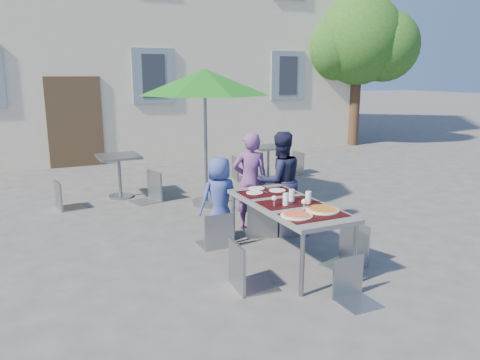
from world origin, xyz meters
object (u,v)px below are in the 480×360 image
child_1 (250,181)px  chair_4 (351,221)px  pizza_near_left (296,215)px  bg_chair_l_1 (240,154)px  chair_2 (293,196)px  child_0 (220,199)px  patio_umbrella (205,83)px  bg_chair_r_1 (295,150)px  dining_table (288,207)px  cafe_table_0 (119,168)px  chair_0 (216,209)px  chair_3 (246,237)px  child_2 (280,181)px  chair_1 (261,197)px  cafe_table_1 (268,157)px  chair_5 (355,256)px  pizza_near_right (322,209)px  bg_chair_l_0 (63,178)px  bg_chair_r_0 (149,169)px

child_1 → chair_4: child_1 is taller
pizza_near_left → bg_chair_l_1: size_ratio=0.36×
chair_2 → child_0: bearing=164.8°
child_0 → patio_umbrella: size_ratio=0.50×
bg_chair_r_1 → dining_table: bearing=-122.5°
cafe_table_0 → child_1: bearing=-61.3°
dining_table → cafe_table_0: cafe_table_0 is taller
bg_chair_r_1 → chair_4: bearing=-114.3°
dining_table → cafe_table_0: (-1.26, 3.96, -0.13)m
dining_table → chair_4: chair_4 is taller
patio_umbrella → cafe_table_0: (-1.28, 1.16, -1.54)m
chair_0 → chair_3: chair_3 is taller
child_2 → bg_chair_l_1: size_ratio=1.51×
child_0 → chair_1: child_0 is taller
cafe_table_1 → bg_chair_l_1: (-0.59, 0.21, 0.08)m
dining_table → child_1: size_ratio=1.28×
pizza_near_left → chair_5: bearing=-65.9°
cafe_table_1 → bg_chair_l_1: size_ratio=0.75×
cafe_table_1 → chair_2: bearing=-112.9°
pizza_near_right → bg_chair_l_1: (1.22, 4.84, -0.20)m
child_1 → chair_3: 2.04m
chair_0 → bg_chair_l_1: size_ratio=0.94×
child_1 → chair_1: bearing=104.3°
chair_3 → chair_4: 1.42m
child_1 → chair_3: (-0.94, -1.81, -0.14)m
chair_3 → chair_5: chair_3 is taller
chair_1 → bg_chair_l_0: 3.57m
chair_1 → patio_umbrella: size_ratio=0.42×
dining_table → patio_umbrella: (0.01, 2.80, 1.41)m
cafe_table_0 → bg_chair_r_0: bg_chair_r_0 is taller
chair_2 → patio_umbrella: 2.57m
chair_1 → cafe_table_0: 3.31m
child_2 → cafe_table_0: size_ratio=1.82×
bg_chair_l_1 → bg_chair_r_1: size_ratio=1.00×
child_0 → child_1: child_1 is taller
child_2 → pizza_near_right: bearing=79.8°
patio_umbrella → bg_chair_r_0: 1.86m
bg_chair_r_0 → chair_1: bearing=-69.2°
pizza_near_left → chair_5: (0.29, -0.65, -0.29)m
pizza_near_left → pizza_near_right: same height
chair_0 → chair_2: bearing=-0.4°
chair_3 → cafe_table_0: bearing=96.2°
pizza_near_right → patio_umbrella: 3.52m
bg_chair_r_0 → bg_chair_r_1: 3.73m
child_2 → bg_chair_l_1: child_2 is taller
pizza_near_right → chair_4: 0.52m
chair_4 → bg_chair_l_0: (-2.91, 3.98, -0.01)m
pizza_near_right → child_1: bearing=90.5°
chair_5 → patio_umbrella: (-0.08, 3.96, 1.63)m
child_1 → bg_chair_r_0: bearing=-47.8°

